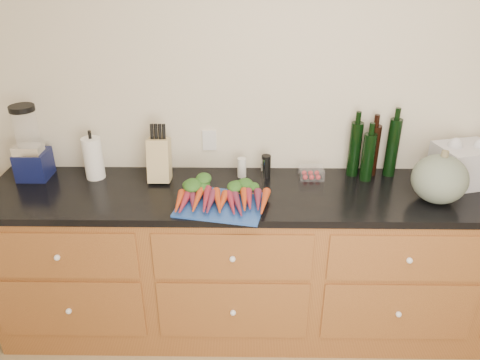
{
  "coord_description": "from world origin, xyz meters",
  "views": [
    {
      "loc": [
        -0.39,
        -0.96,
        2.16
      ],
      "look_at": [
        -0.41,
        1.2,
        1.06
      ],
      "focal_mm": 35.0,
      "sensor_mm": 36.0,
      "label": 1
    }
  ],
  "objects_px": {
    "cutting_board": "(221,205)",
    "knife_block": "(159,160)",
    "paper_towel": "(93,158)",
    "tomato_box": "(311,173)",
    "carrots": "(221,196)",
    "squash": "(440,179)",
    "blender_appliance": "(30,147)"
  },
  "relations": [
    {
      "from": "carrots",
      "to": "tomato_box",
      "type": "xyz_separation_m",
      "value": [
        0.51,
        0.29,
        -0.0
      ]
    },
    {
      "from": "cutting_board",
      "to": "knife_block",
      "type": "relative_size",
      "value": 1.79
    },
    {
      "from": "carrots",
      "to": "tomato_box",
      "type": "height_order",
      "value": "carrots"
    },
    {
      "from": "knife_block",
      "to": "carrots",
      "type": "bearing_deg",
      "value": -35.92
    },
    {
      "from": "squash",
      "to": "tomato_box",
      "type": "xyz_separation_m",
      "value": [
        -0.63,
        0.26,
        -0.1
      ]
    },
    {
      "from": "paper_towel",
      "to": "knife_block",
      "type": "height_order",
      "value": "knife_block"
    },
    {
      "from": "squash",
      "to": "tomato_box",
      "type": "height_order",
      "value": "squash"
    },
    {
      "from": "cutting_board",
      "to": "blender_appliance",
      "type": "bearing_deg",
      "value": 163.8
    },
    {
      "from": "squash",
      "to": "blender_appliance",
      "type": "relative_size",
      "value": 0.66
    },
    {
      "from": "carrots",
      "to": "blender_appliance",
      "type": "bearing_deg",
      "value": 165.6
    },
    {
      "from": "paper_towel",
      "to": "tomato_box",
      "type": "height_order",
      "value": "paper_towel"
    },
    {
      "from": "paper_towel",
      "to": "tomato_box",
      "type": "distance_m",
      "value": 1.25
    },
    {
      "from": "paper_towel",
      "to": "tomato_box",
      "type": "relative_size",
      "value": 1.75
    },
    {
      "from": "cutting_board",
      "to": "paper_towel",
      "type": "distance_m",
      "value": 0.82
    },
    {
      "from": "squash",
      "to": "paper_towel",
      "type": "xyz_separation_m",
      "value": [
        -1.88,
        0.25,
        -0.01
      ]
    },
    {
      "from": "knife_block",
      "to": "tomato_box",
      "type": "bearing_deg",
      "value": 1.98
    },
    {
      "from": "carrots",
      "to": "squash",
      "type": "relative_size",
      "value": 1.68
    },
    {
      "from": "blender_appliance",
      "to": "squash",
      "type": "bearing_deg",
      "value": -6.33
    },
    {
      "from": "squash",
      "to": "blender_appliance",
      "type": "bearing_deg",
      "value": 173.67
    },
    {
      "from": "cutting_board",
      "to": "squash",
      "type": "bearing_deg",
      "value": 3.58
    },
    {
      "from": "carrots",
      "to": "knife_block",
      "type": "xyz_separation_m",
      "value": [
        -0.36,
        0.26,
        0.08
      ]
    },
    {
      "from": "squash",
      "to": "paper_towel",
      "type": "relative_size",
      "value": 1.17
    },
    {
      "from": "cutting_board",
      "to": "knife_block",
      "type": "bearing_deg",
      "value": 140.44
    },
    {
      "from": "blender_appliance",
      "to": "paper_towel",
      "type": "distance_m",
      "value": 0.36
    },
    {
      "from": "carrots",
      "to": "tomato_box",
      "type": "relative_size",
      "value": 3.43
    },
    {
      "from": "paper_towel",
      "to": "carrots",
      "type": "bearing_deg",
      "value": -20.81
    },
    {
      "from": "blender_appliance",
      "to": "paper_towel",
      "type": "height_order",
      "value": "blender_appliance"
    },
    {
      "from": "knife_block",
      "to": "squash",
      "type": "bearing_deg",
      "value": -8.72
    },
    {
      "from": "carrots",
      "to": "squash",
      "type": "bearing_deg",
      "value": 1.72
    },
    {
      "from": "carrots",
      "to": "knife_block",
      "type": "relative_size",
      "value": 1.95
    },
    {
      "from": "paper_towel",
      "to": "cutting_board",
      "type": "bearing_deg",
      "value": -23.26
    },
    {
      "from": "carrots",
      "to": "cutting_board",
      "type": "bearing_deg",
      "value": -90.0
    }
  ]
}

